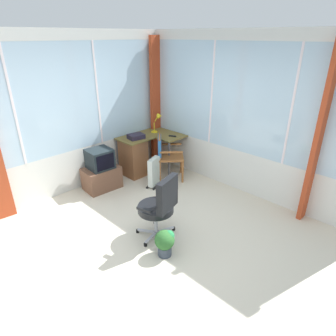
{
  "coord_description": "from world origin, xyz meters",
  "views": [
    {
      "loc": [
        -2.16,
        -2.41,
        2.64
      ],
      "look_at": [
        0.81,
        0.51,
        0.72
      ],
      "focal_mm": 31.0,
      "sensor_mm": 36.0,
      "label": 1
    }
  ],
  "objects_px": {
    "office_chair": "(160,204)",
    "potted_plant": "(165,241)",
    "tv_remote": "(172,136)",
    "space_heater": "(155,171)",
    "desk": "(135,155)",
    "desk_lamp": "(158,120)",
    "paper_tray": "(136,136)",
    "tv_on_stand": "(101,172)",
    "wooden_armchair": "(165,152)"
  },
  "relations": [
    {
      "from": "office_chair",
      "to": "potted_plant",
      "type": "distance_m",
      "value": 0.5
    },
    {
      "from": "tv_remote",
      "to": "space_heater",
      "type": "bearing_deg",
      "value": 169.79
    },
    {
      "from": "tv_remote",
      "to": "potted_plant",
      "type": "bearing_deg",
      "value": -163.96
    },
    {
      "from": "tv_remote",
      "to": "potted_plant",
      "type": "distance_m",
      "value": 2.63
    },
    {
      "from": "desk",
      "to": "desk_lamp",
      "type": "height_order",
      "value": "desk_lamp"
    },
    {
      "from": "tv_remote",
      "to": "paper_tray",
      "type": "distance_m",
      "value": 0.73
    },
    {
      "from": "paper_tray",
      "to": "tv_on_stand",
      "type": "relative_size",
      "value": 0.39
    },
    {
      "from": "wooden_armchair",
      "to": "office_chair",
      "type": "height_order",
      "value": "office_chair"
    },
    {
      "from": "desk",
      "to": "potted_plant",
      "type": "xyz_separation_m",
      "value": [
        -1.31,
        -2.17,
        -0.2
      ]
    },
    {
      "from": "desk",
      "to": "office_chair",
      "type": "xyz_separation_m",
      "value": [
        -1.09,
        -1.86,
        0.13
      ]
    },
    {
      "from": "desk",
      "to": "wooden_armchair",
      "type": "height_order",
      "value": "wooden_armchair"
    },
    {
      "from": "tv_remote",
      "to": "desk",
      "type": "bearing_deg",
      "value": 117.13
    },
    {
      "from": "office_chair",
      "to": "potted_plant",
      "type": "xyz_separation_m",
      "value": [
        -0.22,
        -0.31,
        -0.33
      ]
    },
    {
      "from": "space_heater",
      "to": "potted_plant",
      "type": "height_order",
      "value": "space_heater"
    },
    {
      "from": "desk_lamp",
      "to": "tv_remote",
      "type": "distance_m",
      "value": 0.49
    },
    {
      "from": "desk_lamp",
      "to": "tv_on_stand",
      "type": "relative_size",
      "value": 0.52
    },
    {
      "from": "desk_lamp",
      "to": "space_heater",
      "type": "xyz_separation_m",
      "value": [
        -0.7,
        -0.61,
        -0.75
      ]
    },
    {
      "from": "potted_plant",
      "to": "paper_tray",
      "type": "bearing_deg",
      "value": 58.12
    },
    {
      "from": "wooden_armchair",
      "to": "space_heater",
      "type": "xyz_separation_m",
      "value": [
        -0.36,
        -0.09,
        -0.28
      ]
    },
    {
      "from": "tv_on_stand",
      "to": "wooden_armchair",
      "type": "bearing_deg",
      "value": -24.86
    },
    {
      "from": "tv_remote",
      "to": "wooden_armchair",
      "type": "relative_size",
      "value": 0.17
    },
    {
      "from": "wooden_armchair",
      "to": "potted_plant",
      "type": "xyz_separation_m",
      "value": [
        -1.6,
        -1.6,
        -0.35
      ]
    },
    {
      "from": "tv_remote",
      "to": "office_chair",
      "type": "bearing_deg",
      "value": -166.19
    },
    {
      "from": "office_chair",
      "to": "potted_plant",
      "type": "bearing_deg",
      "value": -125.33
    },
    {
      "from": "potted_plant",
      "to": "wooden_armchair",
      "type": "bearing_deg",
      "value": 45.05
    },
    {
      "from": "paper_tray",
      "to": "tv_on_stand",
      "type": "distance_m",
      "value": 0.98
    },
    {
      "from": "desk",
      "to": "tv_on_stand",
      "type": "relative_size",
      "value": 1.51
    },
    {
      "from": "desk",
      "to": "wooden_armchair",
      "type": "distance_m",
      "value": 0.65
    },
    {
      "from": "desk",
      "to": "space_heater",
      "type": "xyz_separation_m",
      "value": [
        -0.07,
        -0.65,
        -0.13
      ]
    },
    {
      "from": "desk",
      "to": "wooden_armchair",
      "type": "relative_size",
      "value": 1.35
    },
    {
      "from": "tv_on_stand",
      "to": "space_heater",
      "type": "height_order",
      "value": "tv_on_stand"
    },
    {
      "from": "tv_remote",
      "to": "office_chair",
      "type": "distance_m",
      "value": 2.21
    },
    {
      "from": "desk_lamp",
      "to": "office_chair",
      "type": "relative_size",
      "value": 0.42
    },
    {
      "from": "paper_tray",
      "to": "wooden_armchair",
      "type": "bearing_deg",
      "value": -62.22
    },
    {
      "from": "wooden_armchair",
      "to": "potted_plant",
      "type": "height_order",
      "value": "wooden_armchair"
    },
    {
      "from": "office_chair",
      "to": "desk",
      "type": "bearing_deg",
      "value": 59.56
    },
    {
      "from": "desk",
      "to": "tv_on_stand",
      "type": "bearing_deg",
      "value": -177.67
    },
    {
      "from": "wooden_armchair",
      "to": "office_chair",
      "type": "distance_m",
      "value": 1.89
    },
    {
      "from": "desk",
      "to": "tv_on_stand",
      "type": "height_order",
      "value": "tv_on_stand"
    },
    {
      "from": "desk",
      "to": "paper_tray",
      "type": "distance_m",
      "value": 0.4
    },
    {
      "from": "potted_plant",
      "to": "desk",
      "type": "bearing_deg",
      "value": 58.83
    },
    {
      "from": "paper_tray",
      "to": "wooden_armchair",
      "type": "distance_m",
      "value": 0.65
    },
    {
      "from": "office_chair",
      "to": "wooden_armchair",
      "type": "bearing_deg",
      "value": 43.13
    },
    {
      "from": "desk",
      "to": "paper_tray",
      "type": "xyz_separation_m",
      "value": [
        0.01,
        -0.04,
        0.4
      ]
    },
    {
      "from": "desk",
      "to": "paper_tray",
      "type": "height_order",
      "value": "paper_tray"
    },
    {
      "from": "office_chair",
      "to": "space_heater",
      "type": "xyz_separation_m",
      "value": [
        1.02,
        1.21,
        -0.26
      ]
    },
    {
      "from": "wooden_armchair",
      "to": "space_heater",
      "type": "height_order",
      "value": "wooden_armchair"
    },
    {
      "from": "desk_lamp",
      "to": "tv_remote",
      "type": "xyz_separation_m",
      "value": [
        -0.02,
        -0.42,
        -0.25
      ]
    },
    {
      "from": "desk_lamp",
      "to": "tv_remote",
      "type": "bearing_deg",
      "value": -92.42
    },
    {
      "from": "wooden_armchair",
      "to": "tv_on_stand",
      "type": "distance_m",
      "value": 1.27
    }
  ]
}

